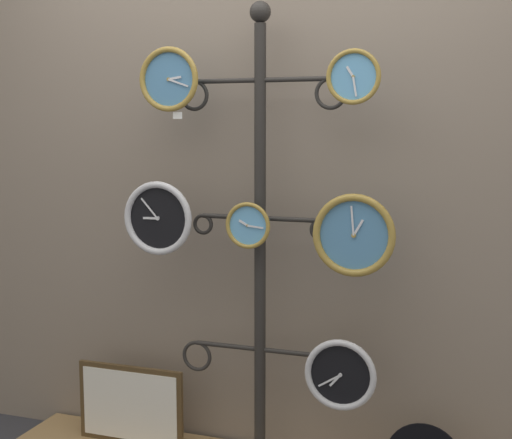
% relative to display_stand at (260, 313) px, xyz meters
% --- Properties ---
extents(shop_wall, '(4.40, 0.04, 2.80)m').
position_rel_display_stand_xyz_m(shop_wall, '(0.00, 0.16, 0.71)').
color(shop_wall, gray).
rests_on(shop_wall, ground_plane).
extents(display_stand, '(0.71, 0.42, 1.95)m').
position_rel_display_stand_xyz_m(display_stand, '(0.00, 0.00, 0.00)').
color(display_stand, '#282623').
rests_on(display_stand, ground_plane).
extents(clock_top_left, '(0.26, 0.04, 0.26)m').
position_rel_display_stand_xyz_m(clock_top_left, '(-0.36, -0.09, 0.95)').
color(clock_top_left, '#4C84B2').
extents(clock_top_right, '(0.20, 0.04, 0.20)m').
position_rel_display_stand_xyz_m(clock_top_right, '(0.40, -0.10, 0.95)').
color(clock_top_right, '#60A8DB').
extents(clock_middle_left, '(0.31, 0.04, 0.31)m').
position_rel_display_stand_xyz_m(clock_middle_left, '(-0.40, -0.12, 0.39)').
color(clock_middle_left, black).
extents(clock_middle_center, '(0.19, 0.04, 0.19)m').
position_rel_display_stand_xyz_m(clock_middle_center, '(-0.02, -0.08, 0.38)').
color(clock_middle_center, '#60A8DB').
extents(clock_middle_right, '(0.32, 0.04, 0.32)m').
position_rel_display_stand_xyz_m(clock_middle_right, '(0.41, -0.11, 0.36)').
color(clock_middle_right, '#4C84B2').
extents(clock_bottom_right, '(0.28, 0.04, 0.28)m').
position_rel_display_stand_xyz_m(clock_bottom_right, '(0.37, -0.11, -0.18)').
color(clock_bottom_right, black).
extents(picture_frame, '(0.50, 0.02, 0.36)m').
position_rel_display_stand_xyz_m(picture_frame, '(-0.58, -0.06, -0.45)').
color(picture_frame, '#4C381E').
rests_on(picture_frame, low_shelf).
extents(price_tag_upper, '(0.04, 0.00, 0.03)m').
position_rel_display_stand_xyz_m(price_tag_upper, '(-0.32, -0.09, 0.81)').
color(price_tag_upper, white).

